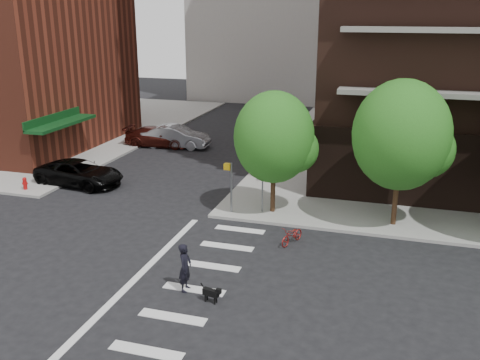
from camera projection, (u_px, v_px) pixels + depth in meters
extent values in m
plane|color=black|center=(123.00, 278.00, 20.92)|extent=(120.00, 120.00, 0.00)
cube|color=gray|center=(9.00, 124.00, 49.07)|extent=(31.00, 33.00, 0.15)
cube|color=silver|center=(147.00, 351.00, 16.44)|extent=(2.40, 0.50, 0.01)
cube|color=silver|center=(173.00, 317.00, 18.27)|extent=(2.40, 0.50, 0.01)
cube|color=silver|center=(194.00, 289.00, 20.09)|extent=(2.40, 0.50, 0.01)
cube|color=silver|center=(212.00, 266.00, 21.92)|extent=(2.40, 0.50, 0.01)
cube|color=silver|center=(227.00, 246.00, 23.74)|extent=(2.40, 0.50, 0.01)
cube|color=silver|center=(240.00, 230.00, 25.57)|extent=(2.40, 0.50, 0.01)
cube|color=silver|center=(134.00, 280.00, 20.78)|extent=(0.30, 13.00, 0.01)
cube|color=#0C3814|center=(62.00, 123.00, 34.99)|extent=(1.40, 6.00, 0.20)
cylinder|color=#301E11|center=(273.00, 190.00, 27.18)|extent=(0.24, 0.24, 2.30)
sphere|color=#235B19|center=(274.00, 137.00, 26.35)|extent=(4.00, 4.00, 4.00)
cylinder|color=#301E11|center=(395.00, 199.00, 25.49)|extent=(0.24, 0.24, 2.60)
sphere|color=#235B19|center=(401.00, 135.00, 24.55)|extent=(4.50, 4.50, 4.50)
cylinder|color=slate|center=(231.00, 188.00, 27.05)|extent=(0.10, 0.10, 2.60)
cube|color=gold|center=(227.00, 167.00, 26.77)|extent=(0.32, 0.25, 0.32)
cylinder|color=slate|center=(262.00, 191.00, 27.15)|extent=(0.08, 0.08, 2.20)
cube|color=gold|center=(262.00, 175.00, 26.74)|extent=(0.64, 0.02, 0.64)
cylinder|color=#A50C0C|center=(25.00, 184.00, 30.79)|extent=(0.22, 0.22, 0.60)
sphere|color=#A50C0C|center=(24.00, 179.00, 30.69)|extent=(0.24, 0.24, 0.24)
imported|color=black|center=(79.00, 173.00, 31.93)|extent=(3.02, 5.62, 1.50)
imported|color=#471711|center=(158.00, 137.00, 41.07)|extent=(2.52, 5.32, 1.50)
imported|color=#919399|center=(176.00, 137.00, 40.68)|extent=(2.04, 5.21, 1.69)
imported|color=maroon|center=(292.00, 235.00, 23.92)|extent=(1.09, 1.66, 0.82)
imported|color=black|center=(185.00, 267.00, 19.77)|extent=(0.69, 0.46, 1.87)
cube|color=black|center=(211.00, 292.00, 19.11)|extent=(0.63, 0.32, 0.24)
cube|color=black|center=(219.00, 291.00, 18.91)|extent=(0.20, 0.18, 0.18)
cylinder|color=black|center=(216.00, 299.00, 19.19)|extent=(0.06, 0.06, 0.26)
cylinder|color=black|center=(206.00, 299.00, 19.18)|extent=(0.06, 0.06, 0.26)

